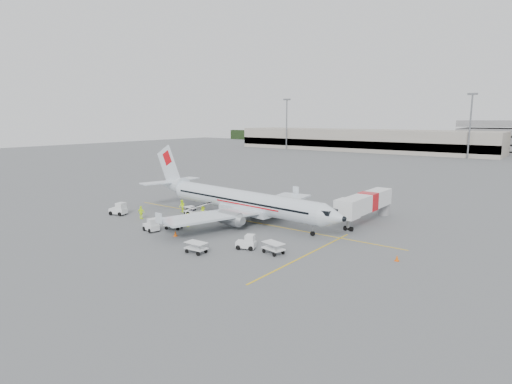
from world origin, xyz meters
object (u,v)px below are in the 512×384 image
jet_bridge (367,208)px  tug_mid (151,225)px  belt_loader (199,207)px  tug_fore (246,242)px  aircraft (243,187)px  tug_aft (118,209)px

jet_bridge → tug_mid: jet_bridge is taller
belt_loader → tug_fore: bearing=-29.9°
tug_fore → tug_mid: bearing=163.3°
aircraft → jet_bridge: 17.12m
aircraft → tug_fore: size_ratio=16.66×
aircraft → tug_fore: (8.31, -9.94, -3.95)m
tug_fore → tug_aft: size_ratio=0.87×
aircraft → tug_mid: size_ratio=15.79×
tug_mid → tug_aft: size_ratio=0.92×
jet_bridge → tug_fore: 20.15m
jet_bridge → belt_loader: 23.51m
aircraft → tug_aft: aircraft is taller
aircraft → belt_loader: aircraft is taller
aircraft → tug_aft: bearing=-148.5°
aircraft → tug_fore: 13.55m
belt_loader → tug_fore: size_ratio=2.60×
aircraft → tug_mid: 13.27m
jet_bridge → tug_fore: jet_bridge is taller
aircraft → tug_mid: bearing=-111.5°
tug_fore → aircraft: bearing=107.7°
aircraft → belt_loader: (-6.52, -1.94, -3.29)m
aircraft → jet_bridge: aircraft is taller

